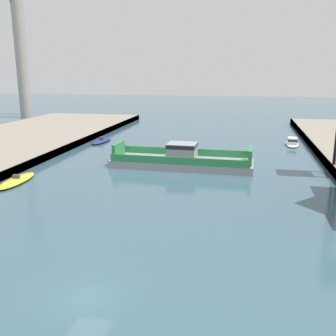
# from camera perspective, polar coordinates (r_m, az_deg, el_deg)

# --- Properties ---
(ground_plane) EXTENTS (400.00, 400.00, 0.00)m
(ground_plane) POSITION_cam_1_polar(r_m,az_deg,el_deg) (26.71, -11.89, -18.23)
(ground_plane) COLOR #385666
(chain_ferry) EXTENTS (21.25, 7.06, 3.63)m
(chain_ferry) POSITION_cam_1_polar(r_m,az_deg,el_deg) (58.01, 2.08, 1.23)
(chain_ferry) COLOR #939399
(chain_ferry) RESTS_ON ground
(moored_boat_near_left) EXTENTS (2.74, 8.17, 1.07)m
(moored_boat_near_left) POSITION_cam_1_polar(r_m,az_deg,el_deg) (53.74, -21.50, -1.73)
(moored_boat_near_left) COLOR yellow
(moored_boat_near_left) RESTS_ON ground
(moored_boat_near_right) EXTENTS (2.70, 7.88, 1.06)m
(moored_boat_near_right) POSITION_cam_1_polar(r_m,az_deg,el_deg) (79.33, -9.83, 4.00)
(moored_boat_near_right) COLOR navy
(moored_boat_near_right) RESTS_ON ground
(moored_boat_mid_left) EXTENTS (2.97, 7.58, 1.52)m
(moored_boat_mid_left) POSITION_cam_1_polar(r_m,az_deg,el_deg) (78.83, 17.92, 3.66)
(moored_boat_mid_left) COLOR white
(moored_boat_mid_left) RESTS_ON ground
(smokestack_distant_a) EXTENTS (2.69, 2.69, 36.13)m
(smokestack_distant_a) POSITION_cam_1_polar(r_m,az_deg,el_deg) (135.49, -21.19, 15.47)
(smokestack_distant_a) COLOR #9E998E
(smokestack_distant_a) RESTS_ON ground
(smokestack_distant_b) EXTENTS (3.53, 3.53, 39.69)m
(smokestack_distant_b) POSITION_cam_1_polar(r_m,az_deg,el_deg) (125.95, -20.93, 16.47)
(smokestack_distant_b) COLOR #9E998E
(smokestack_distant_b) RESTS_ON ground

